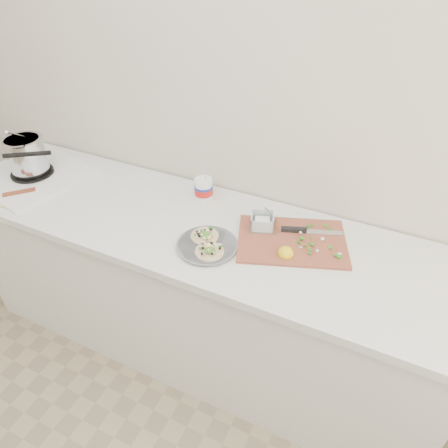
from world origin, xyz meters
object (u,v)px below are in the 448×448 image
at_px(taco_plate, 207,244).
at_px(tub, 204,187).
at_px(stove, 29,162).
at_px(bacon_plate, 20,194).
at_px(cutboard, 290,237).

xyz_separation_m(taco_plate, tub, (-0.18, 0.32, 0.05)).
bearing_deg(stove, bacon_plate, -50.22).
relative_size(stove, taco_plate, 2.43).
height_order(stove, cutboard, stove).
height_order(stove, tub, stove).
bearing_deg(taco_plate, bacon_plate, -177.27).
distance_m(stove, bacon_plate, 0.20).
relative_size(cutboard, bacon_plate, 2.26).
xyz_separation_m(stove, bacon_plate, (0.08, -0.17, -0.08)).
height_order(cutboard, bacon_plate, cutboard).
distance_m(cutboard, bacon_plate, 1.33).
height_order(taco_plate, tub, tub).
bearing_deg(tub, taco_plate, -60.54).
bearing_deg(tub, bacon_plate, -156.27).
xyz_separation_m(stove, cutboard, (1.40, 0.07, -0.07)).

